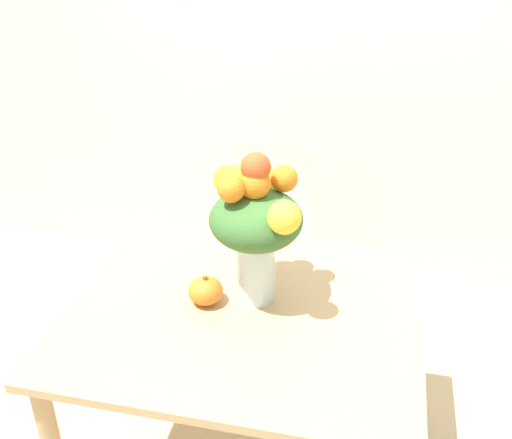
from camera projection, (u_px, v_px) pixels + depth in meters
The scene contains 5 objects.
wall_back at pixel (314, 29), 2.94m from camera, with size 8.00×0.06×2.70m.
dining_table at pixel (245, 332), 2.01m from camera, with size 1.14×0.97×0.75m.
flower_vase at pixel (255, 220), 1.88m from camera, with size 0.31×0.34×0.52m.
pumpkin at pixel (206, 290), 1.97m from camera, with size 0.11×0.11×0.10m.
dining_chair_near_window at pixel (266, 241), 2.85m from camera, with size 0.43×0.43×0.93m.
Camera 1 is at (0.38, -1.53, 1.95)m, focal length 42.00 mm.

